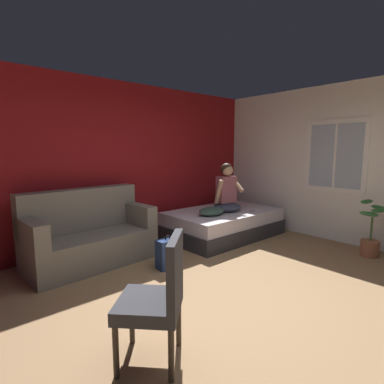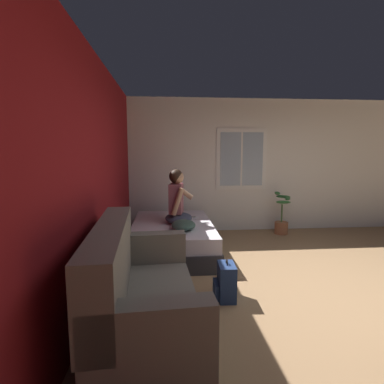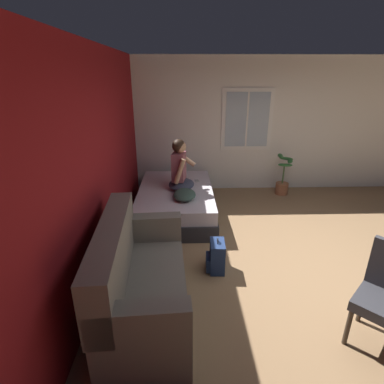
{
  "view_description": "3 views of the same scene",
  "coord_description": "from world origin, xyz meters",
  "px_view_note": "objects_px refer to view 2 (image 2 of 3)",
  "views": [
    {
      "loc": [
        -2.21,
        -1.86,
        1.6
      ],
      "look_at": [
        0.79,
        1.56,
        0.95
      ],
      "focal_mm": 28.0,
      "sensor_mm": 36.0,
      "label": 1
    },
    {
      "loc": [
        -3.0,
        1.93,
        1.62
      ],
      "look_at": [
        0.63,
        1.62,
        1.14
      ],
      "focal_mm": 28.0,
      "sensor_mm": 36.0,
      "label": 2
    },
    {
      "loc": [
        -3.12,
        1.7,
        2.37
      ],
      "look_at": [
        0.8,
        1.58,
        0.81
      ],
      "focal_mm": 28.0,
      "sensor_mm": 36.0,
      "label": 3
    }
  ],
  "objects_px": {
    "couch": "(139,300)",
    "throw_pillow": "(183,225)",
    "bed": "(173,237)",
    "person_seated": "(177,201)",
    "cell_phone": "(194,217)",
    "backpack": "(226,282)",
    "potted_plant": "(282,219)"
  },
  "relations": [
    {
      "from": "bed",
      "to": "potted_plant",
      "type": "xyz_separation_m",
      "value": [
        0.88,
        -2.2,
        0.07
      ]
    },
    {
      "from": "couch",
      "to": "throw_pillow",
      "type": "bearing_deg",
      "value": -13.9
    },
    {
      "from": "potted_plant",
      "to": "backpack",
      "type": "bearing_deg",
      "value": 147.3
    },
    {
      "from": "backpack",
      "to": "cell_phone",
      "type": "xyz_separation_m",
      "value": [
        2.06,
        0.16,
        0.29
      ]
    },
    {
      "from": "person_seated",
      "to": "backpack",
      "type": "relative_size",
      "value": 1.91
    },
    {
      "from": "cell_phone",
      "to": "couch",
      "type": "bearing_deg",
      "value": -119.38
    },
    {
      "from": "person_seated",
      "to": "potted_plant",
      "type": "bearing_deg",
      "value": -67.44
    },
    {
      "from": "bed",
      "to": "cell_phone",
      "type": "bearing_deg",
      "value": -46.87
    },
    {
      "from": "couch",
      "to": "bed",
      "type": "bearing_deg",
      "value": -7.75
    },
    {
      "from": "couch",
      "to": "cell_phone",
      "type": "distance_m",
      "value": 2.87
    },
    {
      "from": "backpack",
      "to": "cell_phone",
      "type": "distance_m",
      "value": 2.08
    },
    {
      "from": "throw_pillow",
      "to": "person_seated",
      "type": "bearing_deg",
      "value": 8.61
    },
    {
      "from": "person_seated",
      "to": "potted_plant",
      "type": "relative_size",
      "value": 1.03
    },
    {
      "from": "person_seated",
      "to": "backpack",
      "type": "height_order",
      "value": "person_seated"
    },
    {
      "from": "couch",
      "to": "cell_phone",
      "type": "height_order",
      "value": "couch"
    },
    {
      "from": "bed",
      "to": "potted_plant",
      "type": "distance_m",
      "value": 2.37
    },
    {
      "from": "backpack",
      "to": "throw_pillow",
      "type": "relative_size",
      "value": 0.95
    },
    {
      "from": "person_seated",
      "to": "backpack",
      "type": "bearing_deg",
      "value": -164.56
    },
    {
      "from": "throw_pillow",
      "to": "cell_phone",
      "type": "distance_m",
      "value": 0.86
    },
    {
      "from": "person_seated",
      "to": "throw_pillow",
      "type": "relative_size",
      "value": 1.82
    },
    {
      "from": "person_seated",
      "to": "cell_phone",
      "type": "height_order",
      "value": "person_seated"
    },
    {
      "from": "bed",
      "to": "person_seated",
      "type": "distance_m",
      "value": 0.61
    },
    {
      "from": "backpack",
      "to": "potted_plant",
      "type": "distance_m",
      "value": 3.05
    },
    {
      "from": "cell_phone",
      "to": "bed",
      "type": "bearing_deg",
      "value": -151.63
    },
    {
      "from": "cell_phone",
      "to": "person_seated",
      "type": "bearing_deg",
      "value": -144.98
    },
    {
      "from": "potted_plant",
      "to": "couch",
      "type": "bearing_deg",
      "value": 142.43
    },
    {
      "from": "backpack",
      "to": "potted_plant",
      "type": "relative_size",
      "value": 0.54
    },
    {
      "from": "bed",
      "to": "cell_phone",
      "type": "xyz_separation_m",
      "value": [
        0.37,
        -0.4,
        0.25
      ]
    },
    {
      "from": "couch",
      "to": "cell_phone",
      "type": "xyz_separation_m",
      "value": [
        2.78,
        -0.72,
        0.09
      ]
    },
    {
      "from": "backpack",
      "to": "throw_pillow",
      "type": "bearing_deg",
      "value": 17.89
    },
    {
      "from": "cell_phone",
      "to": "potted_plant",
      "type": "bearing_deg",
      "value": 1.04
    },
    {
      "from": "backpack",
      "to": "potted_plant",
      "type": "height_order",
      "value": "potted_plant"
    }
  ]
}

